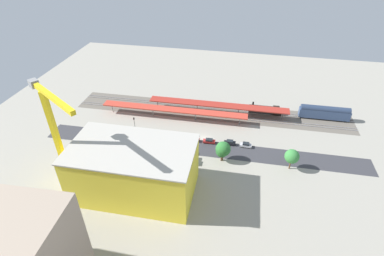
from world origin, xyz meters
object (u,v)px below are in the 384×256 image
(parked_car_1, at_px, (230,143))
(box_truck_0, at_px, (132,151))
(parked_car_3, at_px, (193,139))
(street_tree_0, at_px, (166,141))
(parked_car_4, at_px, (174,138))
(parked_car_0, at_px, (246,145))
(street_tree_3, at_px, (223,149))
(platform_canopy_far, at_px, (218,105))
(construction_building, at_px, (134,170))
(street_tree_1, at_px, (292,156))
(locomotive, at_px, (266,110))
(tower_crane, at_px, (57,134))
(street_tree_4, at_px, (222,151))
(passenger_coach, at_px, (325,112))
(parked_car_5, at_px, (157,135))
(box_truck_1, at_px, (177,155))
(traffic_light, at_px, (134,123))
(platform_canopy_near, at_px, (174,110))
(parked_car_2, at_px, (209,141))
(street_tree_2, at_px, (169,142))
(street_tree_5, at_px, (132,139))
(box_truck_2, at_px, (178,158))

(parked_car_1, distance_m, box_truck_0, 35.11)
(parked_car_3, relative_size, street_tree_0, 0.52)
(parked_car_4, bearing_deg, parked_car_0, -178.11)
(street_tree_3, bearing_deg, parked_car_0, -130.08)
(platform_canopy_far, distance_m, box_truck_0, 41.76)
(construction_building, height_order, street_tree_0, construction_building)
(street_tree_1, bearing_deg, box_truck_0, 3.32)
(street_tree_3, bearing_deg, construction_building, 38.22)
(locomotive, distance_m, tower_crane, 82.08)
(parked_car_4, distance_m, street_tree_4, 20.67)
(locomotive, relative_size, street_tree_0, 1.60)
(passenger_coach, distance_m, street_tree_1, 37.56)
(passenger_coach, height_order, box_truck_0, passenger_coach)
(locomotive, relative_size, street_tree_1, 1.84)
(parked_car_4, distance_m, parked_car_5, 6.78)
(box_truck_1, height_order, traffic_light, traffic_light)
(passenger_coach, xyz_separation_m, box_truck_1, (53.32, 36.30, -1.45))
(parked_car_0, height_order, street_tree_3, street_tree_3)
(passenger_coach, bearing_deg, parked_car_1, 34.50)
(passenger_coach, xyz_separation_m, parked_car_4, (56.78, 25.95, -2.37))
(parked_car_3, distance_m, traffic_light, 23.35)
(parked_car_0, distance_m, parked_car_3, 19.30)
(passenger_coach, xyz_separation_m, traffic_light, (72.68, 23.96, 1.21))
(platform_canopy_near, bearing_deg, parked_car_2, 140.32)
(locomotive, relative_size, box_truck_0, 1.60)
(passenger_coach, bearing_deg, box_truck_0, 28.28)
(parked_car_5, xyz_separation_m, construction_building, (-1.77, 27.45, 7.08))
(street_tree_4, bearing_deg, street_tree_2, -3.42)
(tower_crane, relative_size, street_tree_5, 4.43)
(platform_canopy_far, distance_m, street_tree_4, 30.37)
(parked_car_3, relative_size, parked_car_5, 0.98)
(locomotive, bearing_deg, box_truck_2, 52.52)
(box_truck_1, xyz_separation_m, street_tree_2, (3.51, -3.08, 2.42))
(street_tree_5, bearing_deg, passenger_coach, -153.65)
(parked_car_1, bearing_deg, parked_car_5, 1.08)
(box_truck_2, distance_m, street_tree_1, 37.10)
(street_tree_5, relative_size, traffic_light, 1.15)
(street_tree_3, relative_size, street_tree_4, 1.20)
(box_truck_0, bearing_deg, tower_crane, 53.81)
(parked_car_5, distance_m, box_truck_0, 13.03)
(parked_car_2, distance_m, construction_building, 33.67)
(box_truck_2, height_order, street_tree_0, street_tree_0)
(street_tree_4, height_order, traffic_light, traffic_light)
(parked_car_2, relative_size, box_truck_2, 0.52)
(box_truck_1, bearing_deg, street_tree_2, -41.23)
(construction_building, bearing_deg, street_tree_0, -103.47)
(tower_crane, bearing_deg, parked_car_3, -137.53)
(parked_car_4, bearing_deg, parked_car_5, -4.99)
(parked_car_0, xyz_separation_m, street_tree_3, (7.47, 8.88, 3.97))
(street_tree_0, bearing_deg, street_tree_2, -122.29)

